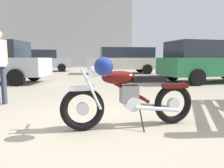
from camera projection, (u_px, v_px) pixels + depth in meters
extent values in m
plane|color=tan|center=(104.00, 126.00, 3.15)|extent=(80.00, 80.00, 0.00)
torus|color=black|center=(83.00, 109.00, 2.92)|extent=(0.65, 0.17, 0.64)
cylinder|color=silver|center=(83.00, 109.00, 2.92)|extent=(0.19, 0.10, 0.18)
torus|color=black|center=(173.00, 104.00, 3.25)|extent=(0.65, 0.17, 0.64)
cylinder|color=silver|center=(173.00, 104.00, 3.25)|extent=(0.19, 0.10, 0.18)
cube|color=silver|center=(82.00, 88.00, 2.89)|extent=(0.37, 0.16, 0.06)
cube|color=#4C0C0A|center=(175.00, 86.00, 3.22)|extent=(0.41, 0.17, 0.07)
cylinder|color=silver|center=(92.00, 90.00, 2.84)|extent=(0.29, 0.06, 0.58)
cylinder|color=silver|center=(90.00, 88.00, 2.99)|extent=(0.29, 0.06, 0.58)
sphere|color=silver|center=(94.00, 72.00, 2.90)|extent=(0.17, 0.17, 0.17)
cylinder|color=silver|center=(100.00, 67.00, 2.91)|extent=(0.08, 0.62, 0.03)
sphere|color=navy|center=(104.00, 67.00, 2.61)|extent=(0.25, 0.25, 0.25)
cylinder|color=#4C0C0A|center=(126.00, 89.00, 3.04)|extent=(0.76, 0.12, 0.47)
ellipsoid|color=#4C0C0A|center=(119.00, 78.00, 2.99)|extent=(0.54, 0.27, 0.20)
cube|color=black|center=(148.00, 79.00, 3.10)|extent=(0.56, 0.25, 0.09)
cube|color=slate|center=(129.00, 94.00, 3.06)|extent=(0.28, 0.20, 0.26)
cylinder|color=silver|center=(132.00, 104.00, 3.09)|extent=(0.24, 0.22, 0.22)
cylinder|color=silver|center=(157.00, 109.00, 3.09)|extent=(0.70, 0.12, 0.14)
cylinder|color=silver|center=(152.00, 106.00, 3.28)|extent=(0.70, 0.12, 0.14)
cylinder|color=black|center=(142.00, 119.00, 2.97)|extent=(0.04, 0.24, 0.33)
cylinder|color=#383D51|center=(4.00, 85.00, 4.61)|extent=(0.12, 0.12, 0.86)
cylinder|color=tan|center=(5.00, 52.00, 4.61)|extent=(0.08, 0.08, 0.55)
cylinder|color=black|center=(172.00, 74.00, 9.36)|extent=(0.66, 0.27, 0.64)
cylinder|color=black|center=(197.00, 77.00, 7.67)|extent=(0.66, 0.27, 0.64)
cube|color=#23663D|center=(215.00, 66.00, 8.83)|extent=(4.85, 2.23, 0.74)
cube|color=#232833|center=(210.00, 50.00, 8.67)|extent=(3.64, 1.95, 0.68)
cylinder|color=black|center=(34.00, 74.00, 9.35)|extent=(0.66, 0.30, 0.64)
cylinder|color=black|center=(16.00, 78.00, 7.60)|extent=(0.66, 0.30, 0.64)
cylinder|color=black|center=(62.00, 67.00, 17.11)|extent=(0.64, 0.26, 0.62)
cylinder|color=black|center=(62.00, 68.00, 15.45)|extent=(0.64, 0.26, 0.62)
cylinder|color=black|center=(27.00, 67.00, 16.48)|extent=(0.64, 0.26, 0.62)
cylinder|color=black|center=(24.00, 68.00, 14.82)|extent=(0.64, 0.26, 0.62)
cube|color=#ADB2BC|center=(44.00, 63.00, 15.92)|extent=(4.34, 2.11, 0.72)
cube|color=#232833|center=(43.00, 54.00, 15.83)|extent=(2.14, 1.74, 0.64)
cylinder|color=black|center=(101.00, 70.00, 12.79)|extent=(0.64, 0.22, 0.64)
cylinder|color=black|center=(99.00, 68.00, 14.52)|extent=(0.64, 0.22, 0.64)
cylinder|color=black|center=(147.00, 69.00, 13.17)|extent=(0.64, 0.22, 0.64)
cylinder|color=black|center=(140.00, 68.00, 14.90)|extent=(0.64, 0.22, 0.64)
cube|color=beige|center=(122.00, 63.00, 13.80)|extent=(4.72, 1.82, 0.74)
cube|color=#232833|center=(127.00, 53.00, 13.75)|extent=(3.52, 1.65, 0.68)
cube|color=#B2B2B7|center=(55.00, 31.00, 28.30)|extent=(20.29, 11.98, 9.47)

